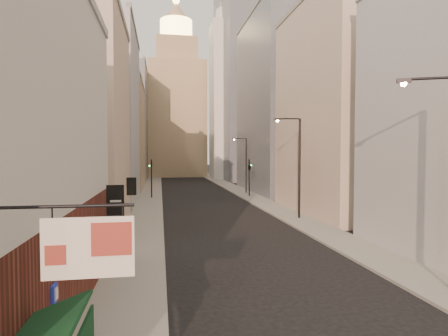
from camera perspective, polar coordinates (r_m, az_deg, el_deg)
sidewalk_left at (r=59.20m, az=-10.92°, el=-3.30°), size 3.00×140.00×0.15m
sidewalk_right at (r=60.34m, az=1.54°, el=-3.16°), size 3.00×140.00×0.15m
left_bldg_beige at (r=30.74m, az=-22.55°, el=6.18°), size 8.00×12.00×16.00m
left_bldg_grey at (r=46.59m, az=-18.19°, el=7.33°), size 8.00×16.00×20.00m
left_bldg_tan at (r=64.32m, az=-15.81°, el=4.61°), size 8.00×18.00×17.00m
left_bldg_wingrid at (r=84.41m, az=-14.39°, el=6.44°), size 8.00×20.00×24.00m
right_bldg_beige at (r=38.26m, az=17.31°, el=8.46°), size 8.00×16.00×20.00m
right_bldg_wingrid at (r=57.05m, az=8.05°, el=9.51°), size 8.00×20.00×26.00m
highrise at (r=87.42m, az=6.18°, el=15.42°), size 21.00×23.00×51.20m
clock_tower at (r=96.72m, az=-7.24°, el=9.31°), size 14.00×14.00×44.90m
white_tower at (r=84.28m, az=0.82°, el=11.04°), size 8.00×8.00×41.50m
streetlamp_near at (r=18.04m, az=30.95°, el=-0.25°), size 2.22×1.09×8.99m
streetlamp_mid at (r=33.18m, az=11.06°, el=0.93°), size 2.32×0.46×8.86m
streetlamp_far at (r=53.63m, az=3.18°, el=0.93°), size 2.08×0.21×7.94m
traffic_light_left at (r=48.25m, az=-11.00°, el=-0.28°), size 0.58×0.49×5.00m
traffic_light_right at (r=49.41m, az=3.89°, el=0.00°), size 0.70×0.70×5.00m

